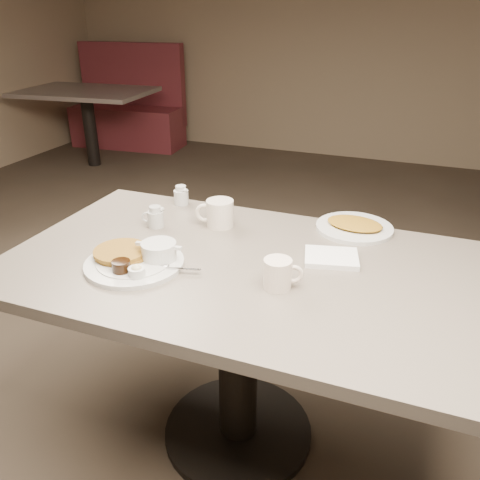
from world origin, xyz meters
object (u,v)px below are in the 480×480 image
(creamer_right, at_px, (181,196))
(coffee_mug_near, at_px, (279,273))
(diner_table, at_px, (238,307))
(creamer_left, at_px, (155,217))
(coffee_mug_far, at_px, (219,213))
(booth_back_left, at_px, (126,111))
(hash_plate, at_px, (354,226))
(main_plate, at_px, (137,258))

(creamer_right, bearing_deg, coffee_mug_near, -40.82)
(diner_table, relative_size, creamer_left, 17.11)
(coffee_mug_far, xyz_separation_m, booth_back_left, (-2.57, 3.26, -0.39))
(creamer_left, bearing_deg, diner_table, -21.55)
(diner_table, xyz_separation_m, hash_plate, (0.31, 0.39, 0.18))
(main_plate, height_order, coffee_mug_near, coffee_mug_near)
(main_plate, relative_size, hash_plate, 1.24)
(coffee_mug_far, distance_m, booth_back_left, 4.17)
(booth_back_left, bearing_deg, main_plate, -56.05)
(main_plate, distance_m, coffee_mug_near, 0.46)
(creamer_left, distance_m, hash_plate, 0.73)
(diner_table, height_order, creamer_left, creamer_left)
(diner_table, bearing_deg, main_plate, -156.25)
(booth_back_left, bearing_deg, coffee_mug_near, -51.16)
(coffee_mug_near, distance_m, creamer_right, 0.75)
(creamer_left, xyz_separation_m, booth_back_left, (-2.35, 3.36, -0.38))
(diner_table, relative_size, hash_plate, 4.70)
(coffee_mug_far, relative_size, creamer_right, 1.92)
(coffee_mug_near, bearing_deg, hash_plate, 74.05)
(coffee_mug_far, bearing_deg, hash_plate, 17.00)
(main_plate, distance_m, hash_plate, 0.79)
(main_plate, xyz_separation_m, hash_plate, (0.60, 0.52, -0.01))
(main_plate, bearing_deg, diner_table, 23.75)
(coffee_mug_near, relative_size, creamer_left, 1.43)
(diner_table, bearing_deg, coffee_mug_near, -31.44)
(diner_table, height_order, coffee_mug_near, coffee_mug_near)
(hash_plate, xyz_separation_m, booth_back_left, (-3.05, 3.12, -0.35))
(diner_table, relative_size, main_plate, 3.79)
(main_plate, relative_size, creamer_right, 4.91)
(hash_plate, bearing_deg, coffee_mug_near, -105.95)
(creamer_right, xyz_separation_m, hash_plate, (0.71, -0.00, -0.02))
(main_plate, height_order, coffee_mug_far, coffee_mug_far)
(coffee_mug_near, height_order, creamer_right, coffee_mug_near)
(coffee_mug_far, relative_size, booth_back_left, 0.10)
(booth_back_left, bearing_deg, creamer_right, -53.15)
(diner_table, distance_m, creamer_left, 0.46)
(diner_table, distance_m, main_plate, 0.37)
(main_plate, distance_m, creamer_left, 0.30)
(main_plate, relative_size, coffee_mug_far, 2.56)
(main_plate, distance_m, coffee_mug_far, 0.39)
(diner_table, height_order, hash_plate, hash_plate)
(creamer_left, height_order, hash_plate, creamer_left)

